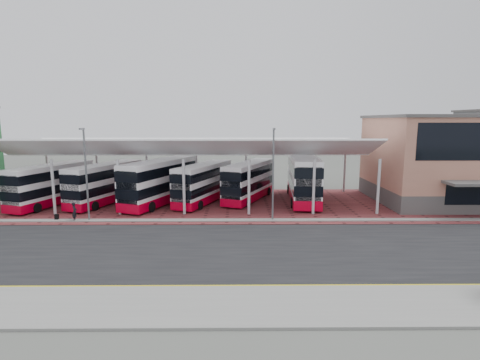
% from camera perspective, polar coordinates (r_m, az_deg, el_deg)
% --- Properties ---
extents(ground, '(140.00, 140.00, 0.00)m').
position_cam_1_polar(ground, '(26.91, 1.95, -9.79)').
color(ground, '#4A4D47').
extents(road, '(120.00, 14.00, 0.02)m').
position_cam_1_polar(road, '(25.97, 2.05, -10.48)').
color(road, black).
rests_on(road, ground).
extents(forecourt, '(72.00, 16.00, 0.06)m').
position_cam_1_polar(forecourt, '(39.53, 4.05, -3.60)').
color(forecourt, maroon).
rests_on(forecourt, ground).
extents(sidewalk, '(120.00, 4.00, 0.14)m').
position_cam_1_polar(sidewalk, '(18.61, 3.20, -18.58)').
color(sidewalk, slate).
rests_on(sidewalk, ground).
extents(north_kerb, '(120.00, 0.80, 0.14)m').
position_cam_1_polar(north_kerb, '(32.82, 1.49, -6.17)').
color(north_kerb, slate).
rests_on(north_kerb, ground).
extents(yellow_line_near, '(120.00, 0.12, 0.01)m').
position_cam_1_polar(yellow_line_near, '(20.41, 2.82, -16.09)').
color(yellow_line_near, gold).
rests_on(yellow_line_near, road).
extents(yellow_line_far, '(120.00, 0.12, 0.01)m').
position_cam_1_polar(yellow_line_far, '(20.69, 2.78, -15.74)').
color(yellow_line_far, gold).
rests_on(yellow_line_far, road).
extents(canopy, '(37.00, 11.63, 7.07)m').
position_cam_1_polar(canopy, '(39.78, -7.57, 4.82)').
color(canopy, silver).
rests_on(canopy, ground).
extents(terminal, '(18.40, 14.40, 9.25)m').
position_cam_1_polar(terminal, '(46.35, 30.91, 2.80)').
color(terminal, '#514E4C').
rests_on(terminal, ground).
extents(lamp_west, '(0.16, 0.90, 8.07)m').
position_cam_1_polar(lamp_west, '(34.50, -22.42, 1.17)').
color(lamp_west, slate).
rests_on(lamp_west, ground).
extents(lamp_east, '(0.16, 0.90, 8.07)m').
position_cam_1_polar(lamp_east, '(32.16, 5.08, 1.29)').
color(lamp_east, slate).
rests_on(lamp_east, ground).
extents(bus_0, '(5.29, 10.31, 4.15)m').
position_cam_1_polar(bus_0, '(43.05, -26.72, -0.68)').
color(bus_0, white).
rests_on(bus_0, forecourt).
extents(bus_1, '(5.53, 10.28, 4.15)m').
position_cam_1_polar(bus_1, '(41.68, -19.78, -0.53)').
color(bus_1, white).
rests_on(bus_1, forecourt).
extents(bus_2, '(6.41, 11.24, 4.56)m').
position_cam_1_polar(bus_2, '(39.82, -12.10, -0.33)').
color(bus_2, white).
rests_on(bus_2, forecourt).
extents(bus_3, '(5.72, 10.09, 4.10)m').
position_cam_1_polar(bus_3, '(39.76, -5.55, -0.52)').
color(bus_3, white).
rests_on(bus_3, forecourt).
extents(bus_4, '(6.12, 10.08, 4.12)m').
position_cam_1_polar(bus_4, '(40.89, 1.45, -0.19)').
color(bus_4, white).
rests_on(bus_4, forecourt).
extents(bus_5, '(3.72, 11.96, 4.85)m').
position_cam_1_polar(bus_5, '(41.00, 9.59, 0.22)').
color(bus_5, white).
rests_on(bus_5, forecourt).
extents(pedestrian, '(0.49, 0.66, 1.64)m').
position_cam_1_polar(pedestrian, '(35.48, -23.89, -4.44)').
color(pedestrian, black).
rests_on(pedestrian, forecourt).
extents(suitcase, '(0.31, 0.22, 0.54)m').
position_cam_1_polar(suitcase, '(36.57, -26.15, -5.10)').
color(suitcase, black).
rests_on(suitcase, forecourt).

